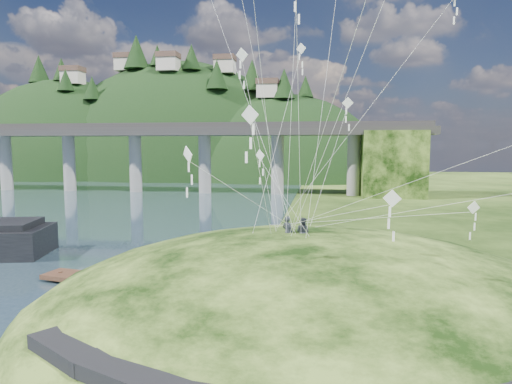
# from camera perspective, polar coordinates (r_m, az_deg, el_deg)

# --- Properties ---
(ground) EXTENTS (320.00, 320.00, 0.00)m
(ground) POSITION_cam_1_polar(r_m,az_deg,el_deg) (27.56, -10.51, -15.81)
(ground) COLOR black
(ground) RESTS_ON ground
(grass_hill) EXTENTS (36.00, 32.00, 13.00)m
(grass_hill) POSITION_cam_1_polar(r_m,az_deg,el_deg) (28.66, 7.11, -18.13)
(grass_hill) COLOR black
(grass_hill) RESTS_ON ground
(bridge) EXTENTS (160.00, 11.00, 15.00)m
(bridge) POSITION_cam_1_polar(r_m,az_deg,el_deg) (100.53, -11.95, 5.47)
(bridge) COLOR #2D2B2B
(bridge) RESTS_ON ground
(far_ridge) EXTENTS (153.00, 70.00, 94.50)m
(far_ridge) POSITION_cam_1_polar(r_m,az_deg,el_deg) (156.34, -11.07, -0.73)
(far_ridge) COLOR black
(far_ridge) RESTS_ON ground
(wooden_dock) EXTENTS (13.71, 4.44, 0.97)m
(wooden_dock) POSITION_cam_1_polar(r_m,az_deg,el_deg) (34.39, -15.88, -10.76)
(wooden_dock) COLOR #3D2419
(wooden_dock) RESTS_ON ground
(kite_flyers) EXTENTS (1.87, 1.03, 1.95)m
(kite_flyers) POSITION_cam_1_polar(r_m,az_deg,el_deg) (27.16, 5.16, -3.11)
(kite_flyers) COLOR #262932
(kite_flyers) RESTS_ON ground
(kite_swarm) EXTENTS (19.87, 17.98, 21.47)m
(kite_swarm) POSITION_cam_1_polar(r_m,az_deg,el_deg) (25.92, 8.22, 20.38)
(kite_swarm) COLOR white
(kite_swarm) RESTS_ON ground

